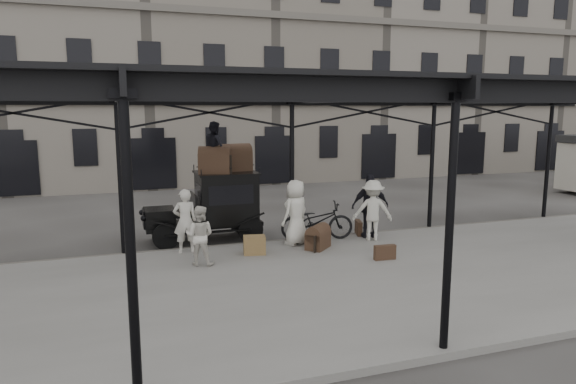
# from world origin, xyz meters

# --- Properties ---
(ground) EXTENTS (120.00, 120.00, 0.00)m
(ground) POSITION_xyz_m (0.00, 0.00, 0.00)
(ground) COLOR #383533
(ground) RESTS_ON ground
(platform) EXTENTS (28.00, 8.00, 0.15)m
(platform) POSITION_xyz_m (0.00, -2.00, 0.07)
(platform) COLOR slate
(platform) RESTS_ON ground
(canopy) EXTENTS (22.50, 9.00, 4.74)m
(canopy) POSITION_xyz_m (0.00, -1.72, 4.60)
(canopy) COLOR black
(canopy) RESTS_ON ground
(building_frontage) EXTENTS (64.00, 8.00, 14.00)m
(building_frontage) POSITION_xyz_m (0.00, 18.00, 7.00)
(building_frontage) COLOR slate
(building_frontage) RESTS_ON ground
(taxi) EXTENTS (3.65, 1.55, 2.18)m
(taxi) POSITION_xyz_m (-2.11, 3.21, 1.20)
(taxi) COLOR black
(taxi) RESTS_ON ground
(porter_left) EXTENTS (0.67, 0.44, 1.81)m
(porter_left) POSITION_xyz_m (-3.34, 1.51, 1.06)
(porter_left) COLOR beige
(porter_left) RESTS_ON platform
(porter_midleft) EXTENTS (0.94, 0.86, 1.56)m
(porter_midleft) POSITION_xyz_m (-3.15, 0.22, 0.93)
(porter_midleft) COLOR beige
(porter_midleft) RESTS_ON platform
(porter_centre) EXTENTS (1.13, 1.00, 1.94)m
(porter_centre) POSITION_xyz_m (-0.10, 1.35, 1.12)
(porter_centre) COLOR silver
(porter_centre) RESTS_ON platform
(porter_official) EXTENTS (1.25, 0.70, 2.01)m
(porter_official) POSITION_xyz_m (2.37, 1.36, 1.15)
(porter_official) COLOR black
(porter_official) RESTS_ON platform
(porter_right) EXTENTS (1.37, 1.07, 1.87)m
(porter_right) POSITION_xyz_m (2.28, 1.04, 1.08)
(porter_right) COLOR beige
(porter_right) RESTS_ON platform
(bicycle) EXTENTS (2.35, 1.23, 1.17)m
(bicycle) POSITION_xyz_m (0.70, 1.65, 0.74)
(bicycle) COLOR black
(bicycle) RESTS_ON platform
(porter_roof) EXTENTS (0.73, 0.87, 1.60)m
(porter_roof) POSITION_xyz_m (-2.14, 3.11, 2.98)
(porter_roof) COLOR black
(porter_roof) RESTS_ON taxi
(steamer_trunk_roof_near) EXTENTS (1.08, 0.83, 0.70)m
(steamer_trunk_roof_near) POSITION_xyz_m (-2.19, 2.96, 2.53)
(steamer_trunk_roof_near) COLOR #452B20
(steamer_trunk_roof_near) RESTS_ON taxi
(steamer_trunk_roof_far) EXTENTS (1.06, 0.73, 0.73)m
(steamer_trunk_roof_far) POSITION_xyz_m (-1.44, 3.41, 2.54)
(steamer_trunk_roof_far) COLOR #452B20
(steamer_trunk_roof_far) RESTS_ON taxi
(steamer_trunk_platform) EXTENTS (0.91, 0.90, 0.59)m
(steamer_trunk_platform) POSITION_xyz_m (0.34, 0.69, 0.44)
(steamer_trunk_platform) COLOR #452B20
(steamer_trunk_platform) RESTS_ON platform
(wicker_hamper) EXTENTS (0.67, 0.56, 0.50)m
(wicker_hamper) POSITION_xyz_m (-1.55, 0.74, 0.40)
(wicker_hamper) COLOR olive
(wicker_hamper) RESTS_ON platform
(suitcase_upright) EXTENTS (0.32, 0.62, 0.45)m
(suitcase_upright) POSITION_xyz_m (2.21, 1.80, 0.38)
(suitcase_upright) COLOR #452B20
(suitcase_upright) RESTS_ON platform
(suitcase_flat) EXTENTS (0.61, 0.19, 0.40)m
(suitcase_flat) POSITION_xyz_m (1.62, -0.94, 0.35)
(suitcase_flat) COLOR #452B20
(suitcase_flat) RESTS_ON platform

